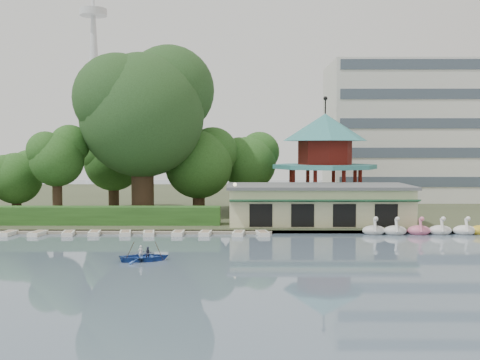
{
  "coord_description": "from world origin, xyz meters",
  "views": [
    {
      "loc": [
        2.32,
        -39.27,
        8.08
      ],
      "look_at": [
        2.0,
        18.0,
        5.0
      ],
      "focal_mm": 45.0,
      "sensor_mm": 36.0,
      "label": 1
    }
  ],
  "objects_px": {
    "dock": "(92,232)",
    "big_tree": "(144,107)",
    "pavilion": "(325,153)",
    "rowboat_with_passengers": "(144,254)",
    "boathouse": "(318,204)"
  },
  "relations": [
    {
      "from": "rowboat_with_passengers",
      "to": "big_tree",
      "type": "bearing_deg",
      "value": 99.23
    },
    {
      "from": "boathouse",
      "to": "big_tree",
      "type": "xyz_separation_m",
      "value": [
        -18.81,
        6.25,
        10.3
      ]
    },
    {
      "from": "big_tree",
      "to": "pavilion",
      "type": "bearing_deg",
      "value": 10.28
    },
    {
      "from": "dock",
      "to": "big_tree",
      "type": "bearing_deg",
      "value": 73.87
    },
    {
      "from": "boathouse",
      "to": "big_tree",
      "type": "distance_m",
      "value": 22.34
    },
    {
      "from": "rowboat_with_passengers",
      "to": "pavilion",
      "type": "bearing_deg",
      "value": 59.67
    },
    {
      "from": "rowboat_with_passengers",
      "to": "dock",
      "type": "bearing_deg",
      "value": 117.57
    },
    {
      "from": "boathouse",
      "to": "pavilion",
      "type": "distance_m",
      "value": 11.43
    },
    {
      "from": "pavilion",
      "to": "rowboat_with_passengers",
      "type": "distance_m",
      "value": 33.92
    },
    {
      "from": "dock",
      "to": "pavilion",
      "type": "height_order",
      "value": "pavilion"
    },
    {
      "from": "dock",
      "to": "pavilion",
      "type": "relative_size",
      "value": 2.52
    },
    {
      "from": "boathouse",
      "to": "big_tree",
      "type": "relative_size",
      "value": 0.96
    },
    {
      "from": "boathouse",
      "to": "pavilion",
      "type": "xyz_separation_m",
      "value": [
        2.0,
        10.03,
        5.11
      ]
    },
    {
      "from": "dock",
      "to": "big_tree",
      "type": "xyz_separation_m",
      "value": [
        3.19,
        11.03,
        12.55
      ]
    },
    {
      "from": "boathouse",
      "to": "rowboat_with_passengers",
      "type": "bearing_deg",
      "value": -128.4
    }
  ]
}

